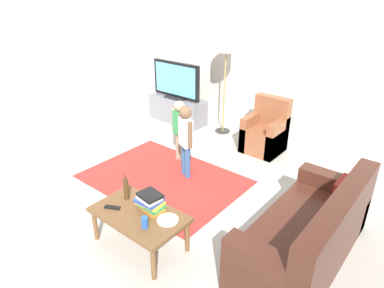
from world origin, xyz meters
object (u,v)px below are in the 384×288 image
at_px(armchair, 266,134).
at_px(bottle, 126,189).
at_px(soda_can, 145,222).
at_px(book_stack, 150,202).
at_px(tv_remote, 112,207).
at_px(child_center, 186,135).
at_px(plate, 168,220).
at_px(tv, 176,81).
at_px(tv_stand, 177,110).
at_px(couch, 311,236).
at_px(floor_lamp, 226,49).
at_px(child_near_tv, 180,125).
at_px(coffee_table, 139,217).

distance_m(armchair, bottle, 2.85).
bearing_deg(soda_can, bottle, 157.07).
xyz_separation_m(book_stack, tv_remote, (-0.33, -0.25, -0.09)).
relative_size(child_center, plate, 4.88).
bearing_deg(tv, tv_stand, 90.00).
bearing_deg(bottle, tv_remote, -84.81).
bearing_deg(soda_can, tv, 127.03).
bearing_deg(book_stack, plate, -5.45).
bearing_deg(tv_stand, bottle, -57.98).
distance_m(couch, floor_lamp, 3.60).
bearing_deg(floor_lamp, child_center, -73.15).
bearing_deg(armchair, child_near_tv, -126.23).
bearing_deg(floor_lamp, coffee_table, -70.81).
relative_size(floor_lamp, plate, 8.09).
relative_size(book_stack, bottle, 1.02).
bearing_deg(floor_lamp, soda_can, -68.05).
bearing_deg(child_near_tv, plate, -52.22).
xyz_separation_m(child_center, plate, (0.90, -1.34, -0.22)).
relative_size(tv_stand, tv, 1.09).
distance_m(floor_lamp, tv_remote, 3.52).
height_order(child_center, bottle, child_center).
distance_m(tv_stand, armchair, 2.00).
bearing_deg(tv_remote, soda_can, -26.64).
height_order(tv_stand, plate, tv_stand).
distance_m(child_near_tv, child_center, 0.49).
bearing_deg(bottle, plate, 0.00).
relative_size(child_center, tv_remote, 6.31).
height_order(armchair, coffee_table, armchair).
xyz_separation_m(tv, tv_remote, (1.81, -3.07, -0.42)).
distance_m(floor_lamp, child_near_tv, 1.67).
relative_size(floor_lamp, child_near_tv, 1.80).
xyz_separation_m(child_center, bottle, (0.28, -1.34, -0.10)).
height_order(tv_stand, tv, tv).
distance_m(coffee_table, plate, 0.34).
distance_m(tv, tv_remote, 3.59).
relative_size(armchair, coffee_table, 0.90).
relative_size(child_near_tv, child_center, 0.92).
bearing_deg(couch, floor_lamp, 139.95).
relative_size(tv, coffee_table, 1.10).
bearing_deg(coffee_table, tv_remote, -156.80).
relative_size(armchair, book_stack, 2.93).
relative_size(tv_stand, child_center, 1.12).
distance_m(couch, bottle, 2.00).
xyz_separation_m(armchair, floor_lamp, (-0.99, 0.19, 1.25)).
relative_size(tv, book_stack, 3.59).
height_order(bottle, plate, bottle).
relative_size(child_center, bottle, 3.57).
xyz_separation_m(child_near_tv, child_center, (0.38, -0.31, 0.05)).
xyz_separation_m(armchair, soda_can, (0.31, -3.05, 0.18)).
xyz_separation_m(floor_lamp, child_near_tv, (0.13, -1.37, -0.95)).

